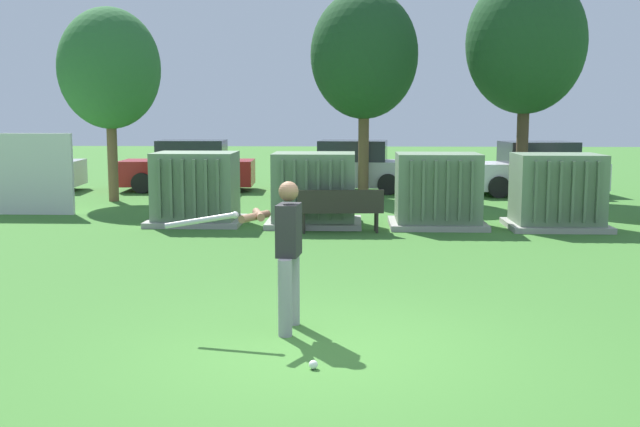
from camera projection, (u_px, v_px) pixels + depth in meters
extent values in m
plane|color=#3D752D|center=(321.00, 349.00, 8.15)|extent=(96.00, 96.00, 0.00)
cube|color=#9E9B93|center=(197.00, 221.00, 17.32)|extent=(2.10, 1.70, 0.12)
cube|color=slate|center=(196.00, 185.00, 17.21)|extent=(1.80, 1.40, 1.50)
cube|color=#5B7056|center=(160.00, 189.00, 16.48)|extent=(0.06, 0.12, 1.27)
cube|color=#5B7056|center=(171.00, 189.00, 16.47)|extent=(0.06, 0.12, 1.27)
cube|color=#5B7056|center=(183.00, 189.00, 16.46)|extent=(0.06, 0.12, 1.27)
cube|color=#5B7056|center=(195.00, 189.00, 16.45)|extent=(0.06, 0.12, 1.27)
cube|color=#5B7056|center=(206.00, 189.00, 16.44)|extent=(0.06, 0.12, 1.27)
cube|color=#5B7056|center=(218.00, 189.00, 16.43)|extent=(0.06, 0.12, 1.27)
cube|color=#9E9B93|center=(314.00, 222.00, 17.08)|extent=(2.10, 1.70, 0.12)
cube|color=slate|center=(314.00, 187.00, 16.97)|extent=(1.80, 1.40, 1.50)
cube|color=#5B7056|center=(283.00, 190.00, 16.24)|extent=(0.06, 0.12, 1.27)
cube|color=#5B7056|center=(294.00, 190.00, 16.23)|extent=(0.06, 0.12, 1.27)
cube|color=#5B7056|center=(306.00, 190.00, 16.22)|extent=(0.06, 0.12, 1.27)
cube|color=#5B7056|center=(318.00, 190.00, 16.21)|extent=(0.06, 0.12, 1.27)
cube|color=#5B7056|center=(330.00, 190.00, 16.20)|extent=(0.06, 0.12, 1.27)
cube|color=#5B7056|center=(342.00, 190.00, 16.19)|extent=(0.06, 0.12, 1.27)
cube|color=#9E9B93|center=(437.00, 224.00, 16.89)|extent=(2.10, 1.70, 0.12)
cube|color=slate|center=(437.00, 187.00, 16.78)|extent=(1.80, 1.40, 1.50)
cube|color=#5B7056|center=(411.00, 191.00, 16.06)|extent=(0.06, 0.12, 1.27)
cube|color=#5B7056|center=(423.00, 191.00, 16.05)|extent=(0.06, 0.12, 1.27)
cube|color=#5B7056|center=(435.00, 191.00, 16.04)|extent=(0.06, 0.12, 1.27)
cube|color=#5B7056|center=(448.00, 191.00, 16.03)|extent=(0.06, 0.12, 1.27)
cube|color=#5B7056|center=(460.00, 191.00, 16.01)|extent=(0.06, 0.12, 1.27)
cube|color=#5B7056|center=(472.00, 191.00, 16.00)|extent=(0.06, 0.12, 1.27)
cube|color=#9E9B93|center=(555.00, 225.00, 16.64)|extent=(2.10, 1.70, 0.12)
cube|color=slate|center=(557.00, 188.00, 16.53)|extent=(1.80, 1.40, 1.50)
cube|color=#5B7056|center=(535.00, 192.00, 15.81)|extent=(0.06, 0.12, 1.27)
cube|color=#5B7056|center=(548.00, 192.00, 15.80)|extent=(0.06, 0.12, 1.27)
cube|color=#5B7056|center=(560.00, 192.00, 15.79)|extent=(0.06, 0.12, 1.27)
cube|color=#5B7056|center=(573.00, 192.00, 15.77)|extent=(0.06, 0.12, 1.27)
cube|color=#5B7056|center=(585.00, 192.00, 15.76)|extent=(0.06, 0.12, 1.27)
cube|color=#5B7056|center=(598.00, 192.00, 15.75)|extent=(0.06, 0.12, 1.27)
cube|color=#2D2823|center=(340.00, 211.00, 16.01)|extent=(1.83, 0.54, 0.05)
cube|color=#2D2823|center=(341.00, 201.00, 15.80)|extent=(1.80, 0.18, 0.44)
cylinder|color=#2D2823|center=(304.00, 222.00, 16.16)|extent=(0.06, 0.06, 0.42)
cylinder|color=#2D2823|center=(376.00, 221.00, 16.21)|extent=(0.06, 0.06, 0.42)
cylinder|color=#2D2823|center=(304.00, 223.00, 15.88)|extent=(0.06, 0.06, 0.42)
cylinder|color=#2D2823|center=(377.00, 223.00, 15.93)|extent=(0.06, 0.06, 0.42)
cylinder|color=gray|center=(285.00, 298.00, 8.59)|extent=(0.16, 0.16, 0.88)
cylinder|color=gray|center=(293.00, 288.00, 9.06)|extent=(0.16, 0.16, 0.88)
cube|color=#262628|center=(289.00, 230.00, 8.73)|extent=(0.28, 0.42, 0.60)
sphere|color=brown|center=(289.00, 191.00, 8.67)|extent=(0.23, 0.23, 0.23)
cylinder|color=brown|center=(255.00, 217.00, 8.67)|extent=(0.32, 0.53, 0.09)
cylinder|color=brown|center=(258.00, 214.00, 8.85)|extent=(0.21, 0.55, 0.09)
cylinder|color=#B2B2B7|center=(200.00, 221.00, 8.88)|extent=(0.85, 0.16, 0.21)
sphere|color=#B2B2B7|center=(235.00, 215.00, 8.80)|extent=(0.08, 0.08, 0.08)
sphere|color=white|center=(313.00, 365.00, 7.53)|extent=(0.09, 0.09, 0.09)
cylinder|color=brown|center=(113.00, 161.00, 21.52)|extent=(0.28, 0.28, 2.29)
ellipsoid|color=#2D6633|center=(109.00, 68.00, 21.18)|extent=(2.82, 2.82, 3.35)
cylinder|color=brown|center=(363.00, 153.00, 22.93)|extent=(0.32, 0.32, 2.59)
ellipsoid|color=#1E4723|center=(364.00, 55.00, 22.55)|extent=(3.19, 3.19, 3.78)
cylinder|color=#4C3828|center=(522.00, 151.00, 22.11)|extent=(0.34, 0.34, 2.76)
ellipsoid|color=#1E4723|center=(526.00, 43.00, 21.70)|extent=(3.39, 3.39, 4.03)
cube|color=#B2B2B7|center=(14.00, 173.00, 24.36)|extent=(4.33, 2.05, 0.80)
cube|color=#262B33|center=(18.00, 150.00, 24.27)|extent=(2.22, 1.73, 0.64)
cylinder|color=black|center=(47.00, 183.00, 23.61)|extent=(0.66, 0.27, 0.64)
cylinder|color=black|center=(63.00, 179.00, 25.29)|extent=(0.66, 0.27, 0.64)
cube|color=maroon|center=(188.00, 173.00, 24.52)|extent=(4.28, 1.90, 0.80)
cube|color=#262B33|center=(192.00, 150.00, 24.43)|extent=(2.17, 1.66, 0.64)
cylinder|color=black|center=(142.00, 183.00, 23.71)|extent=(0.65, 0.25, 0.64)
cylinder|color=black|center=(153.00, 178.00, 25.39)|extent=(0.65, 0.25, 0.64)
cylinder|color=black|center=(225.00, 183.00, 23.72)|extent=(0.65, 0.25, 0.64)
cylinder|color=black|center=(231.00, 178.00, 25.40)|extent=(0.65, 0.25, 0.64)
cube|color=#B2B2B7|center=(348.00, 173.00, 24.28)|extent=(4.33, 2.06, 0.80)
cube|color=#262B33|center=(353.00, 151.00, 24.17)|extent=(2.23, 1.74, 0.64)
cylinder|color=black|center=(304.00, 183.00, 23.65)|extent=(0.66, 0.28, 0.64)
cylinder|color=black|center=(312.00, 178.00, 25.32)|extent=(0.66, 0.28, 0.64)
cylinder|color=black|center=(388.00, 184.00, 23.31)|extent=(0.66, 0.28, 0.64)
cylinder|color=black|center=(390.00, 179.00, 24.98)|extent=(0.66, 0.28, 0.64)
cube|color=silver|center=(532.00, 176.00, 23.31)|extent=(4.36, 2.15, 0.80)
cube|color=#262B33|center=(538.00, 152.00, 23.23)|extent=(2.26, 1.78, 0.64)
cylinder|color=black|center=(499.00, 187.00, 22.42)|extent=(0.66, 0.29, 0.64)
cylinder|color=black|center=(483.00, 182.00, 24.10)|extent=(0.66, 0.29, 0.64)
cylinder|color=black|center=(585.00, 187.00, 22.59)|extent=(0.66, 0.29, 0.64)
cylinder|color=black|center=(563.00, 181.00, 24.27)|extent=(0.66, 0.29, 0.64)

